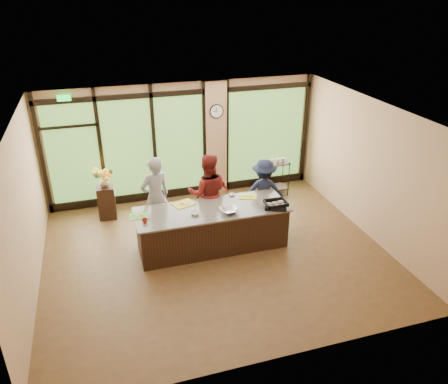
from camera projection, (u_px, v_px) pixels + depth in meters
floor at (216, 254)px, 9.21m from camera, size 7.00×7.00×0.00m
ceiling at (215, 115)px, 7.91m from camera, size 7.00×7.00×0.00m
back_wall at (183, 141)px, 11.14m from camera, size 7.00×0.00×7.00m
left_wall at (24, 215)px, 7.64m from camera, size 0.00×6.00×6.00m
right_wall at (370, 169)px, 9.48m from camera, size 0.00×6.00×6.00m
window_wall at (190, 145)px, 11.19m from camera, size 6.90×0.12×3.00m
island_base at (212, 229)px, 9.28m from camera, size 3.10×1.00×0.88m
countertop at (212, 210)px, 9.08m from camera, size 3.20×1.10×0.04m
wall_clock at (217, 111)px, 10.93m from camera, size 0.36×0.04×0.36m
cook_left at (156, 197)px, 9.51m from camera, size 0.80×0.65×1.88m
cook_midleft at (208, 193)px, 9.75m from camera, size 1.02×0.87×1.83m
cook_midright at (212, 196)px, 9.89m from camera, size 1.00×0.69×1.58m
cook_right at (264, 191)px, 10.14m from camera, size 1.13×0.83×1.56m
roasting_pan at (276, 206)px, 9.10m from camera, size 0.55×0.50×0.08m
mixing_bowl at (230, 210)px, 8.91m from camera, size 0.40×0.40×0.09m
cutting_board_left at (139, 216)px, 8.77m from camera, size 0.38×0.29×0.01m
cutting_board_center at (184, 204)px, 9.26m from camera, size 0.53×0.46×0.01m
cutting_board_right at (248, 197)px, 9.58m from camera, size 0.46×0.40×0.01m
prep_bowl_near at (195, 213)px, 8.83m from camera, size 0.18×0.18×0.05m
prep_bowl_mid at (222, 208)px, 9.06m from camera, size 0.13×0.13×0.04m
prep_bowl_far at (232, 194)px, 9.64m from camera, size 0.17×0.17×0.03m
red_ramekin at (145, 221)px, 8.54m from camera, size 0.13×0.13×0.08m
flower_stand at (107, 202)px, 10.48m from camera, size 0.43×0.43×0.81m
flower_vase at (104, 182)px, 10.25m from camera, size 0.25×0.25×0.25m
bar_cart at (274, 173)px, 11.53m from camera, size 0.76×0.46×1.02m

